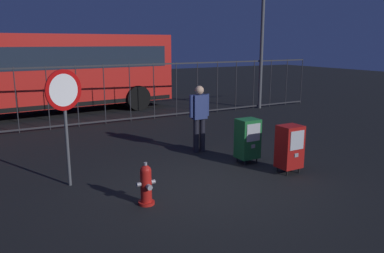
{
  "coord_description": "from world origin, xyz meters",
  "views": [
    {
      "loc": [
        -3.78,
        -5.94,
        2.71
      ],
      "look_at": [
        0.3,
        1.2,
        0.9
      ],
      "focal_mm": 35.98,
      "sensor_mm": 36.0,
      "label": 1
    }
  ],
  "objects_px": {
    "fire_hydrant": "(146,185)",
    "pedestrian": "(199,115)",
    "stop_sign": "(65,104)",
    "newspaper_box_secondary": "(290,147)",
    "bus_near": "(33,70)",
    "newspaper_box_primary": "(248,138)"
  },
  "relations": [
    {
      "from": "stop_sign",
      "to": "pedestrian",
      "type": "xyz_separation_m",
      "value": [
        3.36,
        0.78,
        -0.65
      ]
    },
    {
      "from": "newspaper_box_primary",
      "to": "stop_sign",
      "type": "height_order",
      "value": "stop_sign"
    },
    {
      "from": "fire_hydrant",
      "to": "bus_near",
      "type": "height_order",
      "value": "bus_near"
    },
    {
      "from": "bus_near",
      "to": "newspaper_box_secondary",
      "type": "bearing_deg",
      "value": -73.14
    },
    {
      "from": "fire_hydrant",
      "to": "newspaper_box_secondary",
      "type": "bearing_deg",
      "value": 0.38
    },
    {
      "from": "fire_hydrant",
      "to": "stop_sign",
      "type": "xyz_separation_m",
      "value": [
        -0.93,
        1.55,
        1.25
      ]
    },
    {
      "from": "newspaper_box_secondary",
      "to": "bus_near",
      "type": "distance_m",
      "value": 10.49
    },
    {
      "from": "fire_hydrant",
      "to": "newspaper_box_primary",
      "type": "xyz_separation_m",
      "value": [
        2.92,
        1.01,
        0.22
      ]
    },
    {
      "from": "fire_hydrant",
      "to": "newspaper_box_secondary",
      "type": "distance_m",
      "value": 3.27
    },
    {
      "from": "stop_sign",
      "to": "newspaper_box_primary",
      "type": "bearing_deg",
      "value": -7.94
    },
    {
      "from": "stop_sign",
      "to": "bus_near",
      "type": "distance_m",
      "value": 8.27
    },
    {
      "from": "pedestrian",
      "to": "bus_near",
      "type": "relative_size",
      "value": 0.16
    },
    {
      "from": "fire_hydrant",
      "to": "bus_near",
      "type": "relative_size",
      "value": 0.07
    },
    {
      "from": "newspaper_box_secondary",
      "to": "stop_sign",
      "type": "relative_size",
      "value": 0.46
    },
    {
      "from": "newspaper_box_primary",
      "to": "bus_near",
      "type": "distance_m",
      "value": 9.45
    },
    {
      "from": "stop_sign",
      "to": "pedestrian",
      "type": "bearing_deg",
      "value": 13.0
    },
    {
      "from": "newspaper_box_primary",
      "to": "newspaper_box_secondary",
      "type": "distance_m",
      "value": 1.04
    },
    {
      "from": "fire_hydrant",
      "to": "newspaper_box_primary",
      "type": "height_order",
      "value": "newspaper_box_primary"
    },
    {
      "from": "newspaper_box_primary",
      "to": "pedestrian",
      "type": "bearing_deg",
      "value": 110.73
    },
    {
      "from": "fire_hydrant",
      "to": "pedestrian",
      "type": "height_order",
      "value": "pedestrian"
    },
    {
      "from": "newspaper_box_secondary",
      "to": "fire_hydrant",
      "type": "bearing_deg",
      "value": -179.62
    },
    {
      "from": "newspaper_box_secondary",
      "to": "pedestrian",
      "type": "height_order",
      "value": "pedestrian"
    }
  ]
}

